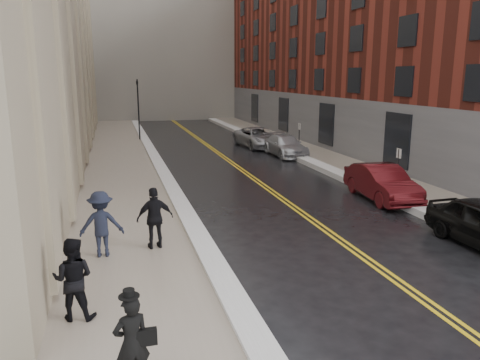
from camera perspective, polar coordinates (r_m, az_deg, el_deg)
ground at (r=12.94m, az=8.41°, el=-12.81°), size 160.00×160.00×0.00m
sidewalk_left at (r=27.21m, az=-14.30°, el=0.70°), size 4.00×64.00×0.15m
sidewalk_right at (r=30.52m, az=11.92°, el=2.09°), size 3.00×64.00×0.15m
lane_stripe_a at (r=28.16m, az=-0.17°, el=1.34°), size 0.12×64.00×0.01m
lane_stripe_b at (r=28.22m, az=0.30°, el=1.37°), size 0.12×64.00×0.01m
snow_ridge_left at (r=27.32m, az=-9.48°, el=1.09°), size 0.70×60.80×0.26m
snow_ridge_right at (r=29.72m, az=8.75°, el=2.08°), size 0.85×60.80×0.30m
building_right at (r=40.54m, az=19.04°, el=16.92°), size 14.00×50.00×18.00m
traffic_signal at (r=40.79m, az=-12.30°, el=8.95°), size 0.18×0.15×5.20m
parking_sign_near at (r=22.97m, az=18.68°, el=1.51°), size 0.06×0.35×2.23m
parking_sign_far at (r=33.45m, az=7.22°, el=5.40°), size 0.06×0.35×2.23m
car_maroon at (r=22.09m, az=16.90°, el=-0.30°), size 2.02×4.90×1.58m
car_silver_near at (r=32.96m, az=5.54°, el=4.20°), size 2.10×4.95×1.42m
car_silver_far at (r=36.75m, az=2.24°, el=5.21°), size 3.05×5.73×1.53m
pedestrian_main at (r=8.74m, az=-13.08°, el=-18.80°), size 0.72×0.57×1.75m
pedestrian_a at (r=11.29m, az=-19.68°, el=-11.27°), size 1.07×0.92×1.91m
pedestrian_b at (r=14.74m, az=-16.55°, el=-5.15°), size 1.33×0.79×2.02m
pedestrian_c at (r=15.03m, az=-10.32°, el=-4.58°), size 1.21×0.63×1.97m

